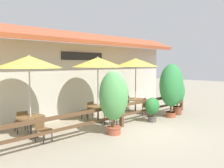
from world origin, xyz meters
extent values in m
plane|color=#9E937F|center=(0.00, 0.00, 0.00)|extent=(60.00, 60.00, 0.00)
cube|color=#BCB7A8|center=(0.00, 4.20, 1.80)|extent=(14.00, 0.40, 3.60)
cube|color=#B25133|center=(0.00, 3.65, 3.88)|extent=(14.28, 1.48, 0.70)
cube|color=black|center=(0.39, 3.97, 3.00)|extent=(2.59, 0.04, 0.38)
cube|color=brown|center=(0.00, 1.05, 0.89)|extent=(10.40, 0.14, 0.11)
cube|color=brown|center=(0.00, 1.05, 0.47)|extent=(10.40, 0.10, 0.09)
cube|color=brown|center=(0.00, 1.05, 0.47)|extent=(0.14, 0.14, 0.95)
cube|color=brown|center=(5.13, 1.05, 0.47)|extent=(0.14, 0.14, 0.95)
cylinder|color=#B7B2A8|center=(-3.32, 2.48, 1.27)|extent=(0.06, 0.06, 2.54)
cone|color=#EAD64C|center=(-3.32, 2.48, 2.69)|extent=(2.33, 2.33, 0.43)
sphere|color=#B2ADA3|center=(-3.32, 2.48, 2.91)|extent=(0.07, 0.07, 0.07)
cylinder|color=brown|center=(-3.32, 2.48, 0.72)|extent=(1.02, 1.02, 0.05)
cylinder|color=#333333|center=(-3.32, 2.48, 0.35)|extent=(0.07, 0.07, 0.69)
cylinder|color=#333333|center=(-3.32, 2.48, 0.01)|extent=(0.56, 0.56, 0.03)
cube|color=brown|center=(-3.30, 1.64, 0.41)|extent=(0.50, 0.50, 0.05)
cube|color=brown|center=(-3.34, 1.83, 0.64)|extent=(0.40, 0.11, 0.40)
cylinder|color=#2D2D2D|center=(-3.45, 1.42, 0.19)|extent=(0.04, 0.04, 0.39)
cylinder|color=#2D2D2D|center=(-3.08, 1.49, 0.19)|extent=(0.04, 0.04, 0.39)
cylinder|color=#2D2D2D|center=(-3.53, 1.79, 0.19)|extent=(0.04, 0.04, 0.39)
cylinder|color=#2D2D2D|center=(-3.15, 1.86, 0.19)|extent=(0.04, 0.04, 0.39)
cube|color=brown|center=(-3.26, 3.32, 0.41)|extent=(0.50, 0.50, 0.05)
cube|color=brown|center=(-3.30, 3.14, 0.64)|extent=(0.40, 0.12, 0.40)
cylinder|color=#2D2D2D|center=(-3.03, 3.47, 0.19)|extent=(0.04, 0.04, 0.39)
cylinder|color=#2D2D2D|center=(-3.40, 3.55, 0.19)|extent=(0.04, 0.04, 0.39)
cylinder|color=#2D2D2D|center=(-3.11, 3.10, 0.19)|extent=(0.04, 0.04, 0.39)
cylinder|color=#2D2D2D|center=(-3.48, 3.18, 0.19)|extent=(0.04, 0.04, 0.39)
cylinder|color=#B7B2A8|center=(-0.07, 2.41, 1.27)|extent=(0.06, 0.06, 2.54)
cone|color=#EAD64C|center=(-0.07, 2.41, 2.69)|extent=(2.33, 2.33, 0.43)
sphere|color=#B2ADA3|center=(-0.07, 2.41, 2.91)|extent=(0.07, 0.07, 0.07)
cylinder|color=brown|center=(-0.07, 2.41, 0.72)|extent=(1.02, 1.02, 0.05)
cylinder|color=#333333|center=(-0.07, 2.41, 0.35)|extent=(0.07, 0.07, 0.69)
cylinder|color=#333333|center=(-0.07, 2.41, 0.01)|extent=(0.56, 0.56, 0.03)
cube|color=brown|center=(-0.06, 1.62, 0.41)|extent=(0.46, 0.46, 0.05)
cube|color=brown|center=(-0.08, 1.81, 0.64)|extent=(0.40, 0.07, 0.40)
cylinder|color=#2D2D2D|center=(-0.23, 1.42, 0.19)|extent=(0.04, 0.04, 0.39)
cylinder|color=#2D2D2D|center=(0.15, 1.45, 0.19)|extent=(0.04, 0.04, 0.39)
cylinder|color=#2D2D2D|center=(-0.27, 1.79, 0.19)|extent=(0.04, 0.04, 0.39)
cylinder|color=#2D2D2D|center=(0.11, 1.83, 0.19)|extent=(0.04, 0.04, 0.39)
cube|color=brown|center=(-0.03, 3.19, 0.41)|extent=(0.48, 0.48, 0.05)
cube|color=brown|center=(0.00, 3.00, 0.64)|extent=(0.40, 0.10, 0.40)
cylinder|color=#2D2D2D|center=(0.13, 3.40, 0.19)|extent=(0.04, 0.04, 0.39)
cylinder|color=#2D2D2D|center=(-0.25, 3.35, 0.19)|extent=(0.04, 0.04, 0.39)
cylinder|color=#2D2D2D|center=(0.19, 3.03, 0.19)|extent=(0.04, 0.04, 0.39)
cylinder|color=#2D2D2D|center=(-0.19, 2.97, 0.19)|extent=(0.04, 0.04, 0.39)
cylinder|color=#B7B2A8|center=(2.79, 2.51, 1.27)|extent=(0.06, 0.06, 2.54)
cone|color=#EAD64C|center=(2.79, 2.51, 2.69)|extent=(2.33, 2.33, 0.43)
sphere|color=#B2ADA3|center=(2.79, 2.51, 2.91)|extent=(0.07, 0.07, 0.07)
cylinder|color=brown|center=(2.79, 2.51, 0.72)|extent=(1.02, 1.02, 0.05)
cylinder|color=#333333|center=(2.79, 2.51, 0.35)|extent=(0.07, 0.07, 0.69)
cylinder|color=#333333|center=(2.79, 2.51, 0.01)|extent=(0.56, 0.56, 0.03)
cube|color=brown|center=(2.75, 1.69, 0.41)|extent=(0.48, 0.48, 0.05)
cube|color=brown|center=(2.72, 1.88, 0.64)|extent=(0.40, 0.10, 0.40)
cylinder|color=#2D2D2D|center=(2.59, 1.47, 0.19)|extent=(0.04, 0.04, 0.39)
cylinder|color=#2D2D2D|center=(2.97, 1.54, 0.19)|extent=(0.04, 0.04, 0.39)
cylinder|color=#2D2D2D|center=(2.53, 1.85, 0.19)|extent=(0.04, 0.04, 0.39)
cylinder|color=#2D2D2D|center=(2.91, 1.91, 0.19)|extent=(0.04, 0.04, 0.39)
cube|color=brown|center=(2.80, 3.32, 0.41)|extent=(0.48, 0.48, 0.05)
cube|color=brown|center=(2.78, 3.13, 0.64)|extent=(0.40, 0.10, 0.40)
cylinder|color=#2D2D2D|center=(3.02, 3.48, 0.19)|extent=(0.04, 0.04, 0.39)
cylinder|color=#2D2D2D|center=(2.65, 3.54, 0.19)|extent=(0.04, 0.04, 0.39)
cylinder|color=#2D2D2D|center=(2.96, 3.11, 0.19)|extent=(0.04, 0.04, 0.39)
cylinder|color=#2D2D2D|center=(2.59, 3.16, 0.19)|extent=(0.04, 0.04, 0.39)
cylinder|color=brown|center=(3.89, 0.63, 0.21)|extent=(0.44, 0.44, 0.42)
cylinder|color=brown|center=(3.89, 0.63, 0.40)|extent=(0.48, 0.48, 0.04)
cylinder|color=brown|center=(3.89, 0.63, 0.61)|extent=(0.08, 0.08, 0.37)
ellipsoid|color=#338442|center=(3.89, 0.63, 1.21)|extent=(0.81, 0.73, 1.25)
cylinder|color=#564C47|center=(1.61, 0.63, 0.12)|extent=(0.38, 0.38, 0.24)
cylinder|color=#564C47|center=(1.61, 0.63, 0.22)|extent=(0.41, 0.41, 0.04)
cylinder|color=brown|center=(1.61, 0.63, 0.35)|extent=(0.07, 0.07, 0.23)
ellipsoid|color=#287033|center=(1.61, 0.63, 0.73)|extent=(0.70, 0.63, 0.77)
cylinder|color=#9E4C33|center=(-1.02, 0.54, 0.14)|extent=(0.52, 0.52, 0.28)
cylinder|color=#9E4C33|center=(-1.02, 0.54, 0.26)|extent=(0.56, 0.56, 0.04)
cylinder|color=brown|center=(-1.02, 0.54, 0.55)|extent=(0.09, 0.09, 0.56)
ellipsoid|color=#4C934C|center=(-1.02, 0.54, 1.45)|extent=(1.14, 1.03, 1.86)
cylinder|color=#9E4C33|center=(3.07, 0.53, 0.13)|extent=(0.47, 0.47, 0.26)
cylinder|color=#9E4C33|center=(3.07, 0.53, 0.24)|extent=(0.50, 0.50, 0.04)
cylinder|color=brown|center=(3.07, 0.53, 0.57)|extent=(0.08, 0.08, 0.62)
ellipsoid|color=#338442|center=(3.07, 0.53, 1.58)|extent=(1.24, 1.11, 2.08)
cylinder|color=#B7AD99|center=(2.29, 3.55, 0.14)|extent=(0.40, 0.40, 0.28)
cylinder|color=#B7AD99|center=(2.29, 3.55, 0.26)|extent=(0.44, 0.44, 0.04)
cylinder|color=brown|center=(2.29, 3.55, 0.44)|extent=(0.07, 0.07, 0.31)
ellipsoid|color=#3D8E38|center=(2.29, 3.55, 0.94)|extent=(1.00, 0.90, 1.04)
camera|label=1|loc=(-7.69, -5.70, 2.64)|focal=40.00mm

